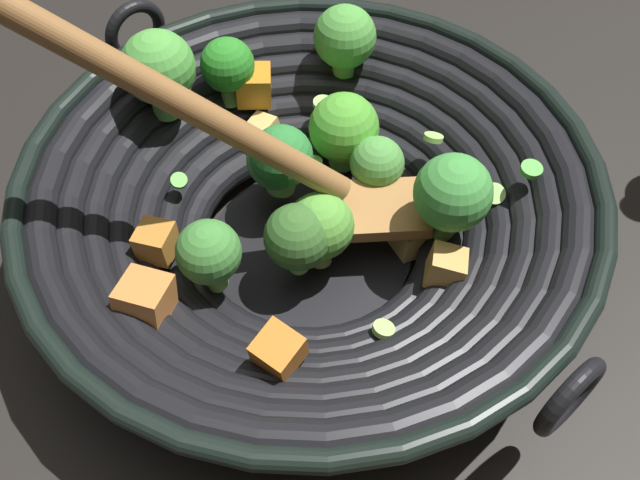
# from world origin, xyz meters

# --- Properties ---
(ground_plane) EXTENTS (4.00, 4.00, 0.00)m
(ground_plane) POSITION_xyz_m (0.00, 0.00, 0.00)
(ground_plane) COLOR black
(wok) EXTENTS (0.43, 0.40, 0.26)m
(wok) POSITION_xyz_m (0.00, -0.00, 0.06)
(wok) COLOR black
(wok) RESTS_ON ground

